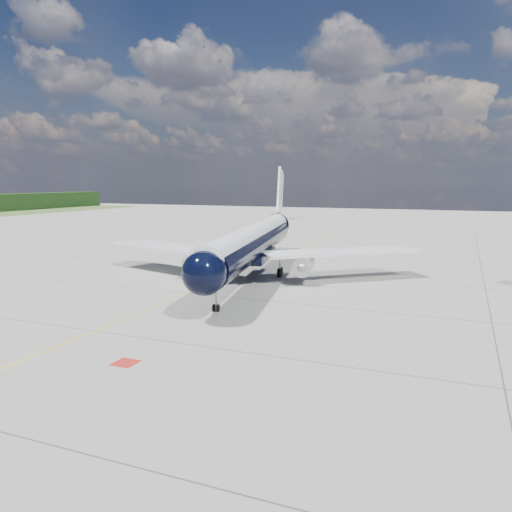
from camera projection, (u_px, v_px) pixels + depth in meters
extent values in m
plane|color=gray|center=(258.00, 265.00, 72.54)|extent=(320.00, 320.00, 0.00)
cube|color=yellow|center=(244.00, 271.00, 67.97)|extent=(0.16, 160.00, 0.01)
cube|color=maroon|center=(125.00, 363.00, 33.42)|extent=(1.60, 1.60, 0.01)
cylinder|color=black|center=(252.00, 244.00, 62.41)|extent=(11.58, 39.10, 3.91)
sphere|color=black|center=(204.00, 273.00, 42.44)|extent=(4.61, 4.61, 3.91)
cone|color=black|center=(280.00, 223.00, 85.78)|extent=(5.26, 7.83, 3.91)
cylinder|color=white|center=(252.00, 236.00, 62.26)|extent=(11.14, 40.95, 3.05)
cube|color=black|center=(203.00, 267.00, 42.15)|extent=(2.67, 1.70, 0.57)
cube|color=white|center=(175.00, 247.00, 66.10)|extent=(20.40, 10.57, 0.33)
cube|color=white|center=(340.00, 252.00, 61.98)|extent=(18.53, 16.52, 0.33)
cube|color=black|center=(252.00, 255.00, 62.62)|extent=(6.27, 10.94, 1.03)
cylinder|color=silver|center=(196.00, 261.00, 62.00)|extent=(3.20, 5.10, 2.30)
cylinder|color=silver|center=(304.00, 265.00, 59.45)|extent=(3.20, 5.10, 2.30)
sphere|color=gray|center=(191.00, 264.00, 59.90)|extent=(1.33, 1.33, 1.13)
sphere|color=gray|center=(302.00, 268.00, 57.35)|extent=(1.33, 1.33, 1.13)
cube|color=white|center=(197.00, 255.00, 62.08)|extent=(0.87, 3.27, 1.13)
cube|color=white|center=(304.00, 258.00, 59.53)|extent=(0.87, 3.27, 1.13)
cube|color=white|center=(280.00, 193.00, 84.51)|extent=(1.62, 6.46, 8.77)
cube|color=white|center=(280.00, 219.00, 85.66)|extent=(13.76, 5.88, 0.23)
cylinder|color=gray|center=(216.00, 298.00, 46.38)|extent=(0.22, 0.22, 2.16)
cylinder|color=black|center=(214.00, 308.00, 46.56)|extent=(0.32, 0.74, 0.72)
cylinder|color=black|center=(218.00, 308.00, 46.48)|extent=(0.32, 0.74, 0.72)
cylinder|color=gray|center=(230.00, 264.00, 64.97)|extent=(0.32, 0.32, 1.95)
cylinder|color=gray|center=(280.00, 266.00, 63.71)|extent=(0.32, 0.32, 1.95)
cylinder|color=black|center=(229.00, 271.00, 64.54)|extent=(0.68, 1.20, 1.13)
cylinder|color=black|center=(231.00, 270.00, 65.64)|extent=(0.68, 1.20, 1.13)
cylinder|color=black|center=(279.00, 273.00, 63.28)|extent=(0.68, 1.20, 1.13)
cylinder|color=black|center=(281.00, 271.00, 64.38)|extent=(0.68, 1.20, 1.13)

